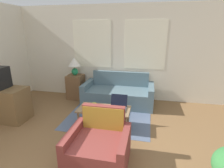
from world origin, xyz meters
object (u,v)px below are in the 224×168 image
at_px(armchair, 99,147).
at_px(cup_navy, 98,107).
at_px(couch, 119,94).
at_px(table_lamp, 74,64).
at_px(cup_yellow, 94,105).
at_px(laptop, 118,106).
at_px(tv_remote, 88,109).
at_px(coffee_table, 104,111).

height_order(armchair, cup_navy, armchair).
relative_size(couch, table_lamp, 3.67).
relative_size(couch, cup_yellow, 19.23).
bearing_deg(laptop, table_lamp, 137.98).
bearing_deg(cup_yellow, tv_remote, -114.83).
height_order(cup_navy, cup_yellow, cup_navy).
bearing_deg(cup_yellow, cup_navy, -45.09).
distance_m(laptop, cup_navy, 0.40).
bearing_deg(coffee_table, armchair, -79.60).
relative_size(couch, coffee_table, 1.76).
bearing_deg(armchair, cup_navy, 106.66).
bearing_deg(couch, table_lamp, 174.23).
distance_m(table_lamp, tv_remote, 1.89).
bearing_deg(coffee_table, table_lamp, 130.58).
distance_m(armchair, cup_navy, 1.00).
xyz_separation_m(couch, table_lamp, (-1.30, 0.13, 0.77)).
bearing_deg(cup_navy, couch, 82.74).
bearing_deg(coffee_table, laptop, 14.09).
distance_m(laptop, tv_remote, 0.62).
height_order(cup_navy, tv_remote, cup_navy).
bearing_deg(laptop, couch, 99.57).
xyz_separation_m(coffee_table, laptop, (0.28, 0.07, 0.11)).
distance_m(laptop, cup_yellow, 0.50).
bearing_deg(cup_navy, cup_yellow, 134.91).
bearing_deg(table_lamp, cup_yellow, -53.72).
relative_size(laptop, cup_yellow, 3.50).
bearing_deg(armchair, laptop, 84.64).
xyz_separation_m(table_lamp, coffee_table, (1.22, -1.43, -0.66)).
relative_size(table_lamp, cup_yellow, 5.24).
xyz_separation_m(table_lamp, cup_navy, (1.13, -1.49, -0.56)).
distance_m(table_lamp, coffee_table, 1.99).
height_order(coffee_table, tv_remote, tv_remote).
bearing_deg(laptop, armchair, -95.36).
distance_m(couch, armchair, 2.29).
xyz_separation_m(laptop, tv_remote, (-0.59, -0.19, -0.05)).
distance_m(coffee_table, tv_remote, 0.33).
height_order(laptop, tv_remote, laptop).
height_order(table_lamp, cup_navy, table_lamp).
distance_m(armchair, cup_yellow, 1.15).
distance_m(couch, cup_navy, 1.38).
distance_m(armchair, laptop, 1.09).
bearing_deg(cup_navy, armchair, -73.34).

